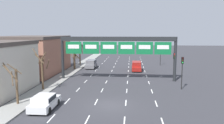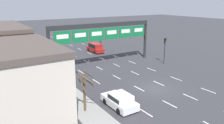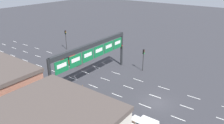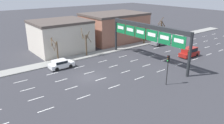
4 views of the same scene
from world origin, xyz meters
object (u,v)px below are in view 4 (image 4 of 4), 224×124
(suv_red, at_px, (189,52))
(tree_bare_furthest, at_px, (86,43))
(car_white, at_px, (61,64))
(tree_bare_closest, at_px, (144,34))
(suv_grey, at_px, (160,41))
(tree_bare_third, at_px, (56,49))
(traffic_light_far_end, at_px, (189,57))
(tree_bare_second, at_px, (161,28))
(traffic_light_mid_block, at_px, (168,64))
(sign_gantry, at_px, (147,32))

(suv_red, distance_m, tree_bare_furthest, 20.72)
(car_white, relative_size, tree_bare_closest, 0.96)
(suv_red, distance_m, tree_bare_closest, 12.85)
(suv_grey, bearing_deg, tree_bare_third, -97.88)
(traffic_light_far_end, relative_size, tree_bare_closest, 1.02)
(tree_bare_second, bearing_deg, car_white, -83.49)
(suv_grey, xyz_separation_m, car_white, (-0.01, -25.76, -0.21))
(traffic_light_mid_block, bearing_deg, suv_red, 112.20)
(tree_bare_second, bearing_deg, suv_grey, -50.12)
(traffic_light_far_end, distance_m, tree_bare_closest, 20.59)
(tree_bare_second, bearing_deg, tree_bare_third, -90.05)
(traffic_light_far_end, bearing_deg, tree_bare_second, 140.09)
(car_white, xyz_separation_m, tree_bare_closest, (-3.07, 23.27, 1.59))
(suv_red, distance_m, tree_bare_third, 26.01)
(suv_grey, height_order, traffic_light_mid_block, traffic_light_mid_block)
(tree_bare_third, relative_size, tree_bare_furthest, 0.81)
(suv_red, bearing_deg, sign_gantry, -109.74)
(suv_grey, xyz_separation_m, tree_bare_furthest, (-3.09, -18.74, 1.84))
(traffic_light_far_end, bearing_deg, suv_grey, 142.91)
(traffic_light_mid_block, xyz_separation_m, tree_bare_furthest, (-18.56, -2.07, -0.34))
(tree_bare_second, bearing_deg, traffic_light_mid_block, -47.71)
(car_white, bearing_deg, sign_gantry, 65.47)
(car_white, bearing_deg, traffic_light_far_end, 42.60)
(traffic_light_mid_block, xyz_separation_m, traffic_light_far_end, (-0.10, 5.05, 0.03))
(sign_gantry, distance_m, tree_bare_second, 18.73)
(car_white, xyz_separation_m, tree_bare_second, (-3.41, 29.85, 2.22))
(tree_bare_closest, xyz_separation_m, tree_bare_second, (-0.34, 6.59, 0.63))
(suv_red, bearing_deg, traffic_light_mid_block, -67.80)
(sign_gantry, bearing_deg, tree_bare_third, -126.59)
(suv_red, relative_size, tree_bare_furthest, 0.84)
(suv_grey, relative_size, traffic_light_mid_block, 1.07)
(car_white, height_order, tree_bare_third, tree_bare_third)
(sign_gantry, xyz_separation_m, traffic_light_far_end, (8.92, -0.01, -2.45))
(suv_red, xyz_separation_m, car_white, (-9.71, -23.22, -0.24))
(tree_bare_furthest, bearing_deg, traffic_light_far_end, 21.11)
(traffic_light_mid_block, distance_m, tree_bare_closest, 23.36)
(suv_grey, xyz_separation_m, traffic_light_mid_block, (15.46, -16.67, 2.19))
(tree_bare_furthest, bearing_deg, suv_grey, 80.63)
(sign_gantry, height_order, traffic_light_mid_block, sign_gantry)
(sign_gantry, xyz_separation_m, car_white, (-6.46, -14.15, -4.87))
(suv_grey, height_order, tree_bare_furthest, tree_bare_furthest)
(suv_grey, distance_m, tree_bare_closest, 4.20)
(traffic_light_mid_block, bearing_deg, sign_gantry, 150.72)
(tree_bare_third, bearing_deg, traffic_light_mid_block, 23.60)
(traffic_light_far_end, height_order, tree_bare_third, tree_bare_third)
(sign_gantry, xyz_separation_m, suv_red, (3.26, 9.07, -4.63))
(traffic_light_far_end, bearing_deg, tree_bare_furthest, -158.89)
(tree_bare_third, bearing_deg, tree_bare_furthest, 86.70)
(suv_red, distance_m, traffic_light_mid_block, 15.41)
(sign_gantry, relative_size, suv_red, 4.02)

